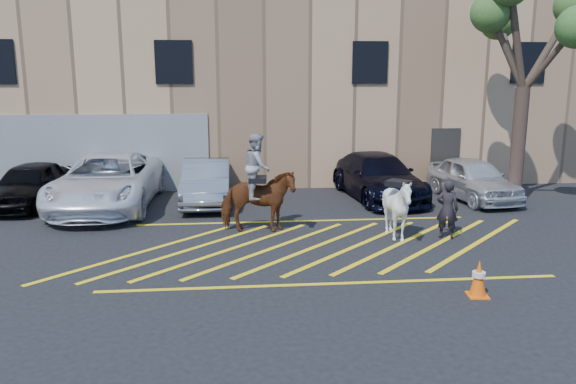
{
  "coord_description": "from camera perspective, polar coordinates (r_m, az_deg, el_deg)",
  "views": [
    {
      "loc": [
        -1.93,
        -13.46,
        4.19
      ],
      "look_at": [
        -0.63,
        0.2,
        1.3
      ],
      "focal_mm": 35.0,
      "sensor_mm": 36.0,
      "label": 1
    }
  ],
  "objects": [
    {
      "name": "car_white_pickup",
      "position": [
        18.68,
        -17.87,
        1.04
      ],
      "size": [
        2.97,
        6.22,
        1.71
      ],
      "primitive_type": "imported",
      "rotation": [
        0.0,
        0.0,
        -0.02
      ],
      "color": "white",
      "rests_on": "ground"
    },
    {
      "name": "car_silver_sedan",
      "position": [
        18.67,
        -8.27,
        1.02
      ],
      "size": [
        1.51,
        4.31,
        1.42
      ],
      "primitive_type": "imported",
      "rotation": [
        0.0,
        0.0,
        0.0
      ],
      "color": "gray",
      "rests_on": "ground"
    },
    {
      "name": "traffic_cone",
      "position": [
        11.45,
        18.79,
        -8.28
      ],
      "size": [
        0.42,
        0.42,
        0.73
      ],
      "color": "#FF670A",
      "rests_on": "ground"
    },
    {
      "name": "handler",
      "position": [
        15.06,
        15.88,
        -1.7
      ],
      "size": [
        0.66,
        0.55,
        1.54
      ],
      "primitive_type": "imported",
      "rotation": [
        0.0,
        0.0,
        2.76
      ],
      "color": "black",
      "rests_on": "ground"
    },
    {
      "name": "car_blue_suv",
      "position": [
        19.48,
        9.11,
        1.57
      ],
      "size": [
        2.69,
        5.39,
        1.5
      ],
      "primitive_type": "imported",
      "rotation": [
        0.0,
        0.0,
        0.12
      ],
      "color": "black",
      "rests_on": "ground"
    },
    {
      "name": "warehouse",
      "position": [
        25.53,
        -1.17,
        10.68
      ],
      "size": [
        32.42,
        10.2,
        7.3
      ],
      "color": "tan",
      "rests_on": "ground"
    },
    {
      "name": "ground",
      "position": [
        14.23,
        2.6,
        -5.25
      ],
      "size": [
        90.0,
        90.0,
        0.0
      ],
      "primitive_type": "plane",
      "color": "black",
      "rests_on": "ground"
    },
    {
      "name": "hatching_zone",
      "position": [
        13.94,
        2.77,
        -5.58
      ],
      "size": [
        12.6,
        5.12,
        0.01
      ],
      "color": "yellow",
      "rests_on": "ground"
    },
    {
      "name": "tree",
      "position": [
        19.2,
        23.21,
        15.46
      ],
      "size": [
        3.99,
        4.37,
        7.31
      ],
      "color": "#423028",
      "rests_on": "ground"
    },
    {
      "name": "mounted_bay",
      "position": [
        15.0,
        -3.1,
        -0.1
      ],
      "size": [
        2.09,
        1.09,
        2.67
      ],
      "color": "brown",
      "rests_on": "ground"
    },
    {
      "name": "car_black_suv",
      "position": [
        19.87,
        -24.73,
        0.71
      ],
      "size": [
        2.04,
        4.3,
        1.42
      ],
      "primitive_type": "imported",
      "rotation": [
        0.0,
        0.0,
        -0.09
      ],
      "color": "black",
      "rests_on": "ground"
    },
    {
      "name": "car_white_suv",
      "position": [
        20.01,
        18.28,
        1.28
      ],
      "size": [
        2.21,
        4.36,
        1.42
      ],
      "primitive_type": "imported",
      "rotation": [
        0.0,
        0.0,
        0.13
      ],
      "color": "silver",
      "rests_on": "ground"
    },
    {
      "name": "saddled_white",
      "position": [
        14.63,
        11.08,
        -1.59
      ],
      "size": [
        2.0,
        2.01,
        1.66
      ],
      "color": "silver",
      "rests_on": "ground"
    }
  ]
}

